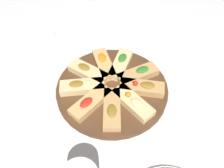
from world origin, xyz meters
TOP-DOWN VIEW (x-y plane):
  - ground_plane at (0.00, 0.00)m, footprint 3.00×3.00m
  - serving_board at (0.00, 0.00)m, footprint 0.34×0.34m
  - focaccia_slice_0 at (0.08, 0.05)m, footprint 0.14×0.11m
  - focaccia_slice_1 at (0.03, 0.09)m, footprint 0.09×0.14m
  - focaccia_slice_2 at (-0.03, 0.08)m, footprint 0.09×0.14m
  - focaccia_slice_3 at (-0.08, 0.04)m, footprint 0.14×0.10m
  - focaccia_slice_4 at (-0.09, -0.02)m, footprint 0.14×0.08m
  - focaccia_slice_5 at (-0.05, -0.07)m, footprint 0.12×0.14m
  - focaccia_slice_6 at (0.00, -0.09)m, footprint 0.05×0.13m
  - focaccia_slice_7 at (0.06, -0.06)m, footprint 0.13×0.13m
  - focaccia_slice_8 at (0.09, -0.01)m, footprint 0.14×0.07m
  - plate_right at (0.33, 0.00)m, footprint 0.19×0.19m
  - napkin_stack at (0.18, -0.31)m, footprint 0.11×0.09m

SIDE VIEW (x-z plane):
  - ground_plane at x=0.00m, z-range 0.00..0.00m
  - napkin_stack at x=0.18m, z-range 0.00..0.01m
  - plate_right at x=0.33m, z-range 0.00..0.02m
  - serving_board at x=0.00m, z-range 0.00..0.02m
  - focaccia_slice_0 at x=0.08m, z-range 0.02..0.05m
  - focaccia_slice_2 at x=-0.03m, z-range 0.02..0.05m
  - focaccia_slice_3 at x=-0.08m, z-range 0.02..0.05m
  - focaccia_slice_6 at x=0.00m, z-range 0.02..0.05m
  - focaccia_slice_7 at x=0.06m, z-range 0.02..0.05m
  - focaccia_slice_8 at x=0.09m, z-range 0.02..0.05m
  - focaccia_slice_1 at x=0.03m, z-range 0.01..0.05m
  - focaccia_slice_4 at x=-0.09m, z-range 0.01..0.05m
  - focaccia_slice_5 at x=-0.05m, z-range 0.01..0.05m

